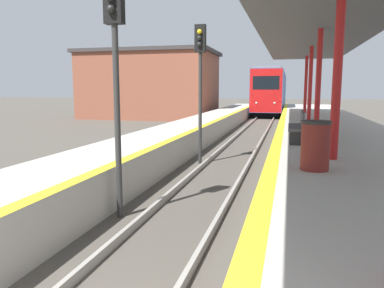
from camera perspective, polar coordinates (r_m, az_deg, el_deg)
train at (r=43.58m, az=12.09°, el=7.86°), size 2.75×22.83×4.54m
signal_near at (r=7.46m, az=-11.64°, el=13.53°), size 0.36×0.31×4.68m
signal_mid at (r=12.79m, az=1.26°, el=11.48°), size 0.36×0.31×4.68m
station_canopy at (r=15.09m, az=19.06°, el=16.46°), size 4.66×29.25×4.00m
trash_bin at (r=7.82m, az=18.28°, el=-0.19°), size 0.59×0.59×0.99m
bench at (r=11.94m, az=15.86°, el=2.73°), size 0.44×1.98×0.92m
station_building at (r=34.13m, az=-6.36°, el=8.99°), size 11.70×7.53×5.88m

